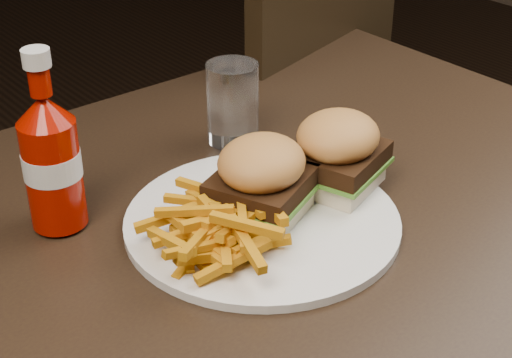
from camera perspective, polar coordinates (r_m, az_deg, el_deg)
dining_table at (r=0.75m, az=-4.25°, el=-8.26°), size 1.20×0.80×0.04m
chair_far at (r=1.53m, az=-1.55°, el=0.35°), size 0.53×0.53×0.04m
plate at (r=0.80m, az=0.45°, el=-3.08°), size 0.28×0.28×0.01m
sandwich_half_a at (r=0.79m, az=0.40°, el=-1.91°), size 0.11×0.11×0.02m
sandwich_half_b at (r=0.85m, az=5.82°, el=0.16°), size 0.10×0.10×0.02m
fries_pile at (r=0.74m, az=-2.77°, el=-3.37°), size 0.14×0.14×0.05m
ketchup_bottle at (r=0.79m, az=-14.51°, el=0.37°), size 0.07×0.07×0.11m
tumbler at (r=0.93m, az=-1.70°, el=5.55°), size 0.08×0.08×0.10m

